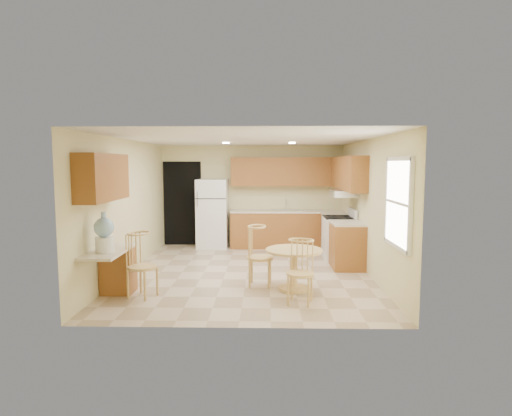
{
  "coord_description": "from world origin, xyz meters",
  "views": [
    {
      "loc": [
        0.34,
        -7.92,
        2.06
      ],
      "look_at": [
        0.16,
        0.3,
        1.19
      ],
      "focal_mm": 30.0,
      "sensor_mm": 36.0,
      "label": 1
    }
  ],
  "objects_px": {
    "chair_table_a": "(260,251)",
    "chair_desk": "(140,260)",
    "dining_table": "(294,263)",
    "water_crock": "(104,234)",
    "refrigerator": "(213,214)",
    "chair_table_b": "(301,267)",
    "stove": "(339,237)"
  },
  "relations": [
    {
      "from": "water_crock",
      "to": "stove",
      "type": "bearing_deg",
      "value": 37.71
    },
    {
      "from": "dining_table",
      "to": "chair_table_a",
      "type": "xyz_separation_m",
      "value": [
        -0.55,
        0.15,
        0.17
      ]
    },
    {
      "from": "chair_table_a",
      "to": "refrigerator",
      "type": "bearing_deg",
      "value": -155.63
    },
    {
      "from": "dining_table",
      "to": "chair_table_b",
      "type": "relative_size",
      "value": 0.98
    },
    {
      "from": "refrigerator",
      "to": "chair_desk",
      "type": "height_order",
      "value": "refrigerator"
    },
    {
      "from": "chair_table_a",
      "to": "chair_desk",
      "type": "bearing_deg",
      "value": -65.25
    },
    {
      "from": "refrigerator",
      "to": "dining_table",
      "type": "bearing_deg",
      "value": -63.62
    },
    {
      "from": "dining_table",
      "to": "water_crock",
      "type": "distance_m",
      "value": 2.95
    },
    {
      "from": "chair_table_b",
      "to": "stove",
      "type": "bearing_deg",
      "value": -95.01
    },
    {
      "from": "stove",
      "to": "dining_table",
      "type": "bearing_deg",
      "value": -115.92
    },
    {
      "from": "refrigerator",
      "to": "chair_table_b",
      "type": "height_order",
      "value": "refrigerator"
    },
    {
      "from": "stove",
      "to": "chair_desk",
      "type": "distance_m",
      "value": 4.47
    },
    {
      "from": "stove",
      "to": "refrigerator",
      "type": "bearing_deg",
      "value": 157.01
    },
    {
      "from": "water_crock",
      "to": "refrigerator",
      "type": "bearing_deg",
      "value": 76.14
    },
    {
      "from": "stove",
      "to": "chair_table_a",
      "type": "distance_m",
      "value": 2.74
    },
    {
      "from": "dining_table",
      "to": "water_crock",
      "type": "xyz_separation_m",
      "value": [
        -2.8,
        -0.72,
        0.59
      ]
    },
    {
      "from": "chair_table_a",
      "to": "water_crock",
      "type": "relative_size",
      "value": 1.72
    },
    {
      "from": "refrigerator",
      "to": "chair_table_a",
      "type": "height_order",
      "value": "refrigerator"
    },
    {
      "from": "chair_table_b",
      "to": "water_crock",
      "type": "xyz_separation_m",
      "value": [
        -2.85,
        0.02,
        0.46
      ]
    },
    {
      "from": "refrigerator",
      "to": "chair_table_a",
      "type": "distance_m",
      "value": 3.59
    },
    {
      "from": "water_crock",
      "to": "chair_table_b",
      "type": "bearing_deg",
      "value": -0.34
    },
    {
      "from": "chair_table_a",
      "to": "chair_table_b",
      "type": "bearing_deg",
      "value": 38.69
    },
    {
      "from": "chair_table_a",
      "to": "chair_desk",
      "type": "height_order",
      "value": "chair_table_a"
    },
    {
      "from": "chair_table_a",
      "to": "water_crock",
      "type": "distance_m",
      "value": 2.45
    },
    {
      "from": "refrigerator",
      "to": "chair_table_b",
      "type": "xyz_separation_m",
      "value": [
        1.8,
        -4.27,
        -0.26
      ]
    },
    {
      "from": "refrigerator",
      "to": "dining_table",
      "type": "height_order",
      "value": "refrigerator"
    },
    {
      "from": "dining_table",
      "to": "chair_table_a",
      "type": "bearing_deg",
      "value": 164.39
    },
    {
      "from": "dining_table",
      "to": "chair_table_b",
      "type": "bearing_deg",
      "value": -86.13
    },
    {
      "from": "refrigerator",
      "to": "water_crock",
      "type": "height_order",
      "value": "refrigerator"
    },
    {
      "from": "refrigerator",
      "to": "chair_desk",
      "type": "distance_m",
      "value": 4.08
    },
    {
      "from": "dining_table",
      "to": "chair_table_b",
      "type": "xyz_separation_m",
      "value": [
        0.05,
        -0.74,
        0.13
      ]
    },
    {
      "from": "stove",
      "to": "chair_table_b",
      "type": "height_order",
      "value": "stove"
    }
  ]
}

